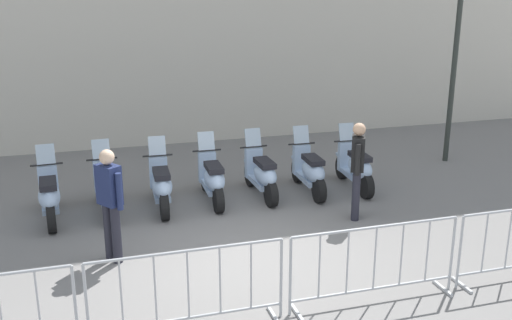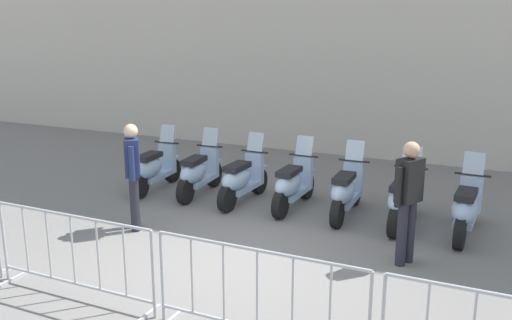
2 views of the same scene
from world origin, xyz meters
The scene contains 13 objects.
ground_plane centered at (0.00, 0.00, 0.00)m, with size 120.00×120.00×0.00m, color slate.
motorcycle_0 centered at (-3.26, 1.74, 0.45)m, with size 0.71×1.71×1.24m.
motorcycle_1 centered at (-2.32, 1.99, 0.45)m, with size 0.72×1.70×1.24m.
motorcycle_2 centered at (-1.36, 2.09, 0.45)m, with size 0.60×1.72×1.24m.
motorcycle_3 centered at (-0.41, 2.33, 0.45)m, with size 0.63×1.72×1.24m.
motorcycle_4 centered at (0.55, 2.50, 0.45)m, with size 0.68×1.71×1.24m.
motorcycle_5 centered at (1.51, 2.61, 0.45)m, with size 0.62×1.72×1.24m.
motorcycle_6 centered at (2.48, 2.73, 0.45)m, with size 0.60×1.72×1.24m.
barrier_segment_2 centered at (-0.88, -1.98, 0.53)m, with size 2.30×0.81×1.07m.
barrier_segment_3 centered at (1.50, -1.56, 0.53)m, with size 2.30×0.81×1.07m.
street_lamp centered at (5.14, 4.43, 3.51)m, with size 0.36×0.36×5.81m.
officer_near_row_end centered at (-1.99, 0.04, 0.98)m, with size 0.41×0.42×1.73m.
officer_mid_plaza centered at (2.05, 1.24, 0.98)m, with size 0.31×0.53×1.73m.
Camera 1 is at (-0.80, -8.16, 4.00)m, focal length 41.19 mm.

